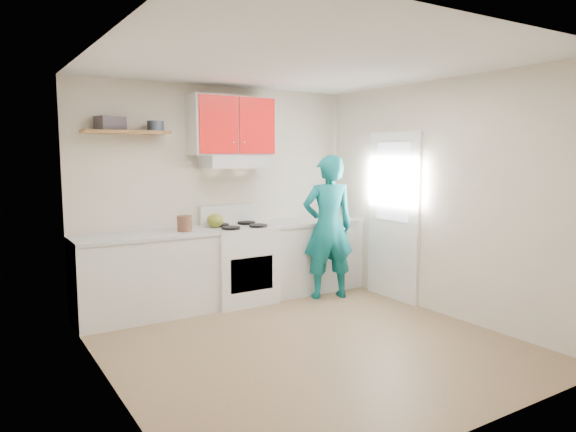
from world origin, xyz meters
TOP-DOWN VIEW (x-y plane):
  - floor at (0.00, 0.00)m, footprint 3.80×3.80m
  - ceiling at (0.00, 0.00)m, footprint 3.60×3.80m
  - back_wall at (0.00, 1.90)m, footprint 3.60×0.04m
  - front_wall at (0.00, -1.90)m, footprint 3.60×0.04m
  - left_wall at (-1.80, 0.00)m, footprint 0.04×3.80m
  - right_wall at (1.80, 0.00)m, footprint 0.04×3.80m
  - door at (1.78, 0.70)m, footprint 0.05×0.85m
  - door_glass at (1.75, 0.70)m, footprint 0.01×0.55m
  - counter_left at (-1.04, 1.60)m, footprint 1.52×0.60m
  - counter_right at (1.14, 1.60)m, footprint 1.32×0.60m
  - stove at (0.10, 1.57)m, footprint 0.76×0.65m
  - range_hood at (0.10, 1.68)m, footprint 0.76×0.44m
  - upper_cabinets at (0.10, 1.73)m, footprint 1.02×0.33m
  - shelf at (-1.15, 1.75)m, footprint 0.90×0.30m
  - books at (-1.31, 1.78)m, footprint 0.32×0.27m
  - tin at (-0.84, 1.73)m, footprint 0.18×0.18m
  - kettle at (-0.17, 1.66)m, footprint 0.25×0.25m
  - crock at (-0.59, 1.55)m, footprint 0.18×0.18m
  - cutting_board at (0.89, 1.53)m, footprint 0.28×0.22m
  - silicone_mat at (1.45, 1.57)m, footprint 0.35×0.32m
  - person at (1.12, 1.15)m, footprint 0.74×0.60m

SIDE VIEW (x-z plane):
  - floor at x=0.00m, z-range 0.00..0.00m
  - counter_left at x=-1.04m, z-range 0.00..0.90m
  - counter_right at x=1.14m, z-range 0.00..0.90m
  - stove at x=0.10m, z-range 0.00..0.92m
  - person at x=1.12m, z-range 0.00..1.77m
  - silicone_mat at x=1.45m, z-range 0.90..0.91m
  - cutting_board at x=0.89m, z-range 0.90..0.92m
  - crock at x=-0.59m, z-range 0.90..1.10m
  - kettle at x=-0.17m, z-range 0.92..1.09m
  - door at x=1.78m, z-range 0.00..2.05m
  - back_wall at x=0.00m, z-range 0.00..2.60m
  - front_wall at x=0.00m, z-range 0.00..2.60m
  - left_wall at x=-1.80m, z-range 0.00..2.60m
  - right_wall at x=1.80m, z-range 0.00..2.60m
  - door_glass at x=1.75m, z-range 0.98..1.92m
  - range_hood at x=0.10m, z-range 1.62..1.77m
  - shelf at x=-1.15m, z-range 2.00..2.04m
  - tin at x=-0.84m, z-range 2.04..2.15m
  - books at x=-1.31m, z-range 2.04..2.18m
  - upper_cabinets at x=0.10m, z-range 1.77..2.47m
  - ceiling at x=0.00m, z-range 2.58..2.62m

